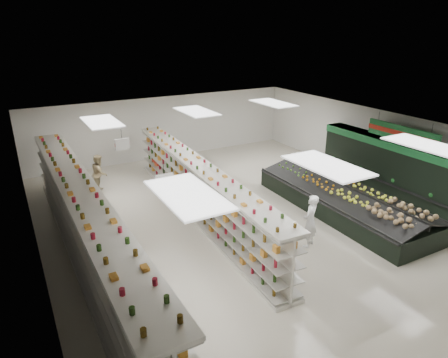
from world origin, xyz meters
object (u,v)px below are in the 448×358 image
gondola_left (85,229)px  shopper_main (310,221)px  produce_island (342,199)px  gondola_center (199,192)px  shopper_background (100,173)px  soda_endcap (167,162)px

gondola_left → shopper_main: gondola_left is taller
gondola_left → shopper_main: (6.32, -2.48, -0.20)m
produce_island → shopper_main: (-2.79, -1.40, 0.38)m
gondola_left → shopper_main: bearing=-21.9°
produce_island → gondola_left: bearing=173.2°
gondola_center → shopper_main: bearing=-57.7°
shopper_background → gondola_center: bearing=-129.6°
produce_island → shopper_main: bearing=-153.5°
produce_island → gondola_center: bearing=154.8°
soda_endcap → gondola_center: bearing=-95.8°
produce_island → shopper_background: shopper_background is taller
shopper_main → shopper_background: (-4.72, 7.84, -0.08)m
gondola_center → shopper_background: gondola_center is taller
gondola_left → soda_endcap: gondola_left is taller
gondola_left → shopper_background: gondola_left is taller
gondola_center → soda_endcap: gondola_center is taller
gondola_center → produce_island: size_ratio=1.60×
shopper_main → produce_island: bearing=178.9°
produce_island → shopper_background: size_ratio=4.59×
shopper_background → soda_endcap: bearing=-69.4°
gondola_center → soda_endcap: (0.44, 4.28, -0.21)m
produce_island → soda_endcap: soda_endcap is taller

